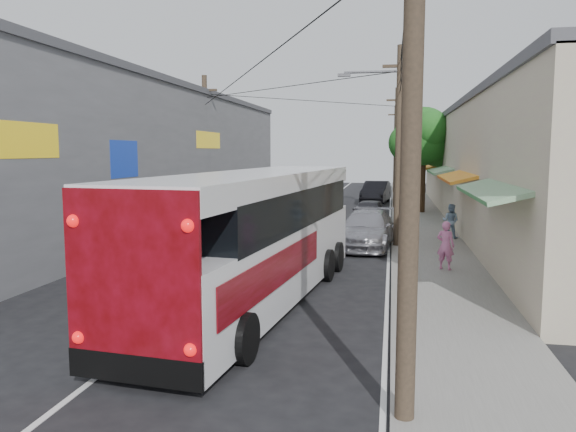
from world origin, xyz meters
name	(u,v)px	position (x,y,z in m)	size (l,w,h in m)	color
ground	(130,352)	(0.00, 0.00, 0.00)	(120.00, 120.00, 0.00)	black
sidewalk	(421,225)	(6.50, 20.00, 0.06)	(3.00, 80.00, 0.12)	slate
building_right	(506,165)	(10.99, 22.00, 3.15)	(7.09, 40.00, 6.25)	#BAA793
building_left	(134,156)	(-8.50, 18.00, 3.65)	(7.20, 36.00, 7.25)	slate
utility_poles	(357,147)	(3.13, 20.33, 4.13)	(11.80, 45.28, 8.00)	#473828
street_tree	(424,138)	(6.87, 26.02, 4.67)	(4.40, 4.00, 6.60)	#3F2B19
coach_bus	(258,235)	(1.60, 4.10, 1.74)	(3.68, 11.87, 3.37)	white
jeepney	(168,252)	(-1.97, 6.67, 0.72)	(2.40, 5.21, 1.45)	#B7B7BE
parked_suv	(367,229)	(3.99, 13.00, 0.73)	(2.06, 5.06, 1.47)	#9B9AA1
parked_car_mid	(369,212)	(3.80, 20.00, 0.67)	(1.59, 3.96, 1.35)	#26262B
parked_car_far	(376,192)	(3.80, 32.98, 0.82)	(1.73, 4.97, 1.64)	black
pedestrian_near	(446,245)	(6.69, 8.52, 0.90)	(0.57, 0.37, 1.57)	pink
pedestrian_far	(451,221)	(7.52, 15.32, 0.87)	(0.73, 0.57, 1.50)	#92B3D5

